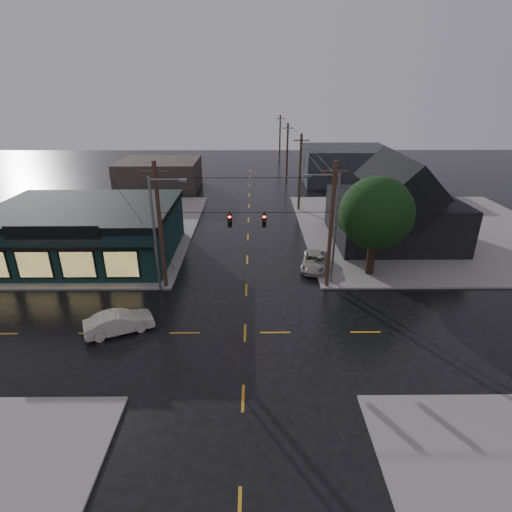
{
  "coord_description": "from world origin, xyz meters",
  "views": [
    {
      "loc": [
        0.55,
        -22.25,
        15.11
      ],
      "look_at": [
        0.76,
        4.35,
        3.66
      ],
      "focal_mm": 28.0,
      "sensor_mm": 36.0,
      "label": 1
    }
  ],
  "objects_px": {
    "utility_pole_ne": "(326,287)",
    "sedan_cream": "(119,322)",
    "corner_tree": "(376,214)",
    "suv_silver": "(314,262)",
    "utility_pole_nw": "(166,287)"
  },
  "relations": [
    {
      "from": "sedan_cream",
      "to": "suv_silver",
      "type": "xyz_separation_m",
      "value": [
        14.3,
        9.86,
        -0.08
      ]
    },
    {
      "from": "utility_pole_ne",
      "to": "sedan_cream",
      "type": "height_order",
      "value": "utility_pole_ne"
    },
    {
      "from": "suv_silver",
      "to": "utility_pole_ne",
      "type": "bearing_deg",
      "value": -69.86
    },
    {
      "from": "utility_pole_nw",
      "to": "utility_pole_ne",
      "type": "xyz_separation_m",
      "value": [
        13.0,
        0.0,
        0.0
      ]
    },
    {
      "from": "sedan_cream",
      "to": "suv_silver",
      "type": "relative_size",
      "value": 0.95
    },
    {
      "from": "suv_silver",
      "to": "sedan_cream",
      "type": "bearing_deg",
      "value": -133.27
    },
    {
      "from": "utility_pole_nw",
      "to": "suv_silver",
      "type": "bearing_deg",
      "value": 15.88
    },
    {
      "from": "utility_pole_nw",
      "to": "suv_silver",
      "type": "relative_size",
      "value": 2.21
    },
    {
      "from": "corner_tree",
      "to": "suv_silver",
      "type": "bearing_deg",
      "value": 163.66
    },
    {
      "from": "utility_pole_ne",
      "to": "sedan_cream",
      "type": "distance_m",
      "value": 16.1
    },
    {
      "from": "utility_pole_ne",
      "to": "sedan_cream",
      "type": "xyz_separation_m",
      "value": [
        -14.8,
        -6.3,
        0.72
      ]
    },
    {
      "from": "utility_pole_nw",
      "to": "sedan_cream",
      "type": "height_order",
      "value": "utility_pole_nw"
    },
    {
      "from": "corner_tree",
      "to": "sedan_cream",
      "type": "height_order",
      "value": "corner_tree"
    },
    {
      "from": "corner_tree",
      "to": "utility_pole_nw",
      "type": "height_order",
      "value": "corner_tree"
    },
    {
      "from": "suv_silver",
      "to": "utility_pole_nw",
      "type": "bearing_deg",
      "value": -151.98
    }
  ]
}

